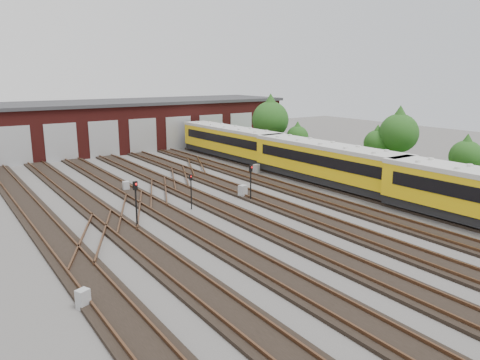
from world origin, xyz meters
TOP-DOWN VIEW (x-y plane):
  - ground at (0.00, 0.00)m, footprint 120.00×120.00m
  - track_network at (-0.17, 0.59)m, footprint 30.40×70.00m
  - maintenance_shed at (-0.01, 39.97)m, footprint 51.00×12.50m
  - grass_verge at (19.00, 10.00)m, footprint 8.00×55.00m
  - metro_train at (10.00, 8.47)m, footprint 3.45×48.85m
  - signal_mast_0 at (-9.00, 6.34)m, footprint 0.31×0.30m
  - signal_mast_1 at (-3.89, 8.35)m, footprint 0.24×0.23m
  - signal_mast_2 at (1.16, 7.78)m, footprint 0.29×0.28m
  - signal_mast_3 at (9.92, 16.87)m, footprint 0.29×0.28m
  - relay_cabinet_0 at (-15.00, -2.42)m, footprint 0.65×0.60m
  - relay_cabinet_1 at (-5.98, 16.38)m, footprint 0.57×0.49m
  - relay_cabinet_2 at (1.21, 8.99)m, footprint 0.72×0.64m
  - relay_cabinet_3 at (7.76, 16.11)m, footprint 0.66×0.60m
  - relay_cabinet_4 at (12.25, 16.00)m, footprint 0.78×0.70m
  - tree_0 at (16.02, 24.57)m, footprint 4.56×4.56m
  - tree_1 at (17.20, 20.75)m, footprint 2.66×2.66m
  - tree_2 at (21.31, 9.42)m, footprint 4.08×4.08m
  - tree_3 at (20.13, 11.19)m, footprint 2.83×2.83m
  - tree_4 at (19.90, 1.06)m, footprint 2.90×2.90m
  - bush_0 at (16.00, -0.83)m, footprint 1.36×1.36m
  - bush_1 at (19.70, 18.40)m, footprint 1.21×1.21m
  - bush_2 at (18.15, 32.40)m, footprint 1.40×1.40m

SIDE VIEW (x-z plane):
  - ground at x=0.00m, z-range 0.00..0.00m
  - grass_verge at x=19.00m, z-range 0.00..0.05m
  - track_network at x=-0.17m, z-range -0.06..0.27m
  - relay_cabinet_0 at x=-15.00m, z-range 0.00..0.87m
  - relay_cabinet_1 at x=-5.98m, z-range 0.00..0.87m
  - relay_cabinet_3 at x=7.76m, z-range 0.00..0.92m
  - relay_cabinet_2 at x=1.21m, z-range 0.00..1.04m
  - relay_cabinet_4 at x=12.25m, z-range 0.00..1.09m
  - bush_1 at x=19.70m, z-range 0.00..1.21m
  - bush_0 at x=16.00m, z-range 0.00..1.36m
  - bush_2 at x=18.15m, z-range 0.00..1.40m
  - signal_mast_1 at x=-3.89m, z-range 0.38..3.06m
  - signal_mast_2 at x=1.16m, z-range 0.43..3.33m
  - signal_mast_3 at x=9.92m, z-range 0.44..3.56m
  - signal_mast_0 at x=-9.00m, z-range 0.47..3.67m
  - metro_train at x=10.00m, z-range 0.37..3.84m
  - tree_1 at x=17.20m, z-range 0.63..5.03m
  - tree_3 at x=20.13m, z-range 0.67..5.36m
  - tree_4 at x=19.90m, z-range 0.68..5.49m
  - maintenance_shed at x=-0.01m, z-range 0.03..6.38m
  - tree_2 at x=21.31m, z-range 0.96..7.72m
  - tree_0 at x=16.02m, z-range 1.08..8.64m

